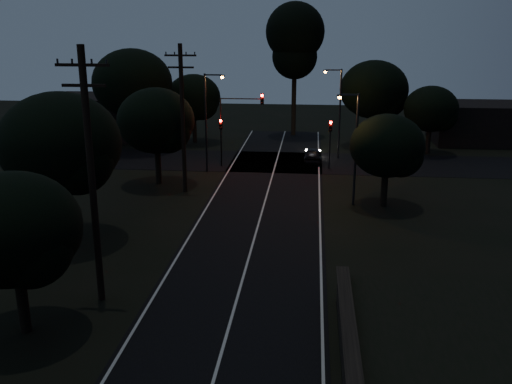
{
  "coord_description": "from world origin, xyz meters",
  "views": [
    {
      "loc": [
        3.15,
        -7.18,
        11.75
      ],
      "look_at": [
        0.0,
        24.0,
        2.5
      ],
      "focal_mm": 40.0,
      "sensor_mm": 36.0,
      "label": 1
    }
  ],
  "objects_px": {
    "signal_right": "(330,136)",
    "streetlight_c": "(354,142)",
    "streetlight_b": "(338,107)",
    "utility_pole_mid": "(91,174)",
    "car": "(313,155)",
    "streetlight_a": "(208,116)",
    "signal_mast": "(241,116)",
    "utility_pole_far": "(183,117)",
    "tall_pine": "(295,40)",
    "signal_left": "(221,134)"
  },
  "relations": [
    {
      "from": "signal_right",
      "to": "streetlight_c",
      "type": "height_order",
      "value": "streetlight_c"
    },
    {
      "from": "streetlight_b",
      "to": "signal_right",
      "type": "bearing_deg",
      "value": -100.0
    },
    {
      "from": "utility_pole_mid",
      "to": "car",
      "type": "bearing_deg",
      "value": 71.34
    },
    {
      "from": "car",
      "to": "streetlight_a",
      "type": "bearing_deg",
      "value": 27.1
    },
    {
      "from": "signal_right",
      "to": "signal_mast",
      "type": "distance_m",
      "value": 7.66
    },
    {
      "from": "signal_mast",
      "to": "streetlight_a",
      "type": "relative_size",
      "value": 0.78
    },
    {
      "from": "utility_pole_far",
      "to": "tall_pine",
      "type": "xyz_separation_m",
      "value": [
        7.0,
        23.0,
        4.66
      ]
    },
    {
      "from": "tall_pine",
      "to": "signal_left",
      "type": "xyz_separation_m",
      "value": [
        -5.6,
        -15.01,
        -7.31
      ]
    },
    {
      "from": "utility_pole_far",
      "to": "tall_pine",
      "type": "height_order",
      "value": "tall_pine"
    },
    {
      "from": "utility_pole_far",
      "to": "signal_mast",
      "type": "relative_size",
      "value": 1.68
    },
    {
      "from": "utility_pole_far",
      "to": "streetlight_c",
      "type": "distance_m",
      "value": 12.05
    },
    {
      "from": "tall_pine",
      "to": "streetlight_c",
      "type": "bearing_deg",
      "value": -79.07
    },
    {
      "from": "signal_left",
      "to": "utility_pole_mid",
      "type": "bearing_deg",
      "value": -93.21
    },
    {
      "from": "signal_right",
      "to": "streetlight_c",
      "type": "xyz_separation_m",
      "value": [
        1.23,
        -9.99,
        1.51
      ]
    },
    {
      "from": "signal_right",
      "to": "car",
      "type": "relative_size",
      "value": 1.08
    },
    {
      "from": "utility_pole_mid",
      "to": "streetlight_c",
      "type": "height_order",
      "value": "utility_pole_mid"
    },
    {
      "from": "streetlight_c",
      "to": "car",
      "type": "xyz_separation_m",
      "value": [
        -2.63,
        12.24,
        -3.7
      ]
    },
    {
      "from": "car",
      "to": "utility_pole_mid",
      "type": "bearing_deg",
      "value": 71.96
    },
    {
      "from": "tall_pine",
      "to": "signal_right",
      "type": "height_order",
      "value": "tall_pine"
    },
    {
      "from": "streetlight_b",
      "to": "car",
      "type": "relative_size",
      "value": 2.1
    },
    {
      "from": "signal_mast",
      "to": "streetlight_b",
      "type": "xyz_separation_m",
      "value": [
        8.22,
        4.01,
        0.3
      ]
    },
    {
      "from": "utility_pole_mid",
      "to": "signal_mast",
      "type": "xyz_separation_m",
      "value": [
        3.09,
        24.99,
        -1.4
      ]
    },
    {
      "from": "signal_left",
      "to": "car",
      "type": "height_order",
      "value": "signal_left"
    },
    {
      "from": "streetlight_a",
      "to": "streetlight_c",
      "type": "bearing_deg",
      "value": -35.69
    },
    {
      "from": "signal_mast",
      "to": "streetlight_c",
      "type": "distance_m",
      "value": 13.28
    },
    {
      "from": "car",
      "to": "signal_mast",
      "type": "bearing_deg",
      "value": 20.79
    },
    {
      "from": "tall_pine",
      "to": "signal_right",
      "type": "distance_m",
      "value": 17.08
    },
    {
      "from": "signal_left",
      "to": "car",
      "type": "distance_m",
      "value": 8.41
    },
    {
      "from": "streetlight_a",
      "to": "streetlight_b",
      "type": "bearing_deg",
      "value": 29.48
    },
    {
      "from": "utility_pole_far",
      "to": "signal_left",
      "type": "distance_m",
      "value": 8.53
    },
    {
      "from": "tall_pine",
      "to": "streetlight_a",
      "type": "relative_size",
      "value": 1.76
    },
    {
      "from": "utility_pole_mid",
      "to": "streetlight_b",
      "type": "distance_m",
      "value": 31.15
    },
    {
      "from": "utility_pole_mid",
      "to": "signal_left",
      "type": "relative_size",
      "value": 2.68
    },
    {
      "from": "signal_right",
      "to": "signal_left",
      "type": "bearing_deg",
      "value": 180.0
    },
    {
      "from": "utility_pole_far",
      "to": "signal_right",
      "type": "xyz_separation_m",
      "value": [
        10.6,
        7.99,
        -2.65
      ]
    },
    {
      "from": "signal_right",
      "to": "signal_mast",
      "type": "xyz_separation_m",
      "value": [
        -7.51,
        0.0,
        1.5
      ]
    },
    {
      "from": "utility_pole_mid",
      "to": "signal_right",
      "type": "bearing_deg",
      "value": 67.01
    },
    {
      "from": "signal_left",
      "to": "car",
      "type": "relative_size",
      "value": 1.08
    },
    {
      "from": "signal_right",
      "to": "signal_mast",
      "type": "height_order",
      "value": "signal_mast"
    },
    {
      "from": "streetlight_c",
      "to": "signal_right",
      "type": "bearing_deg",
      "value": 97.02
    },
    {
      "from": "utility_pole_far",
      "to": "streetlight_b",
      "type": "xyz_separation_m",
      "value": [
        11.31,
        12.0,
        -0.85
      ]
    },
    {
      "from": "signal_right",
      "to": "car",
      "type": "xyz_separation_m",
      "value": [
        -1.4,
        2.25,
        -2.19
      ]
    },
    {
      "from": "utility_pole_far",
      "to": "signal_left",
      "type": "bearing_deg",
      "value": 80.06
    },
    {
      "from": "tall_pine",
      "to": "signal_mast",
      "type": "xyz_separation_m",
      "value": [
        -3.91,
        -15.01,
        -5.81
      ]
    },
    {
      "from": "tall_pine",
      "to": "signal_mast",
      "type": "distance_m",
      "value": 16.56
    },
    {
      "from": "signal_left",
      "to": "utility_pole_far",
      "type": "bearing_deg",
      "value": -99.94
    },
    {
      "from": "signal_left",
      "to": "streetlight_c",
      "type": "bearing_deg",
      "value": -43.76
    },
    {
      "from": "signal_right",
      "to": "streetlight_b",
      "type": "distance_m",
      "value": 4.45
    },
    {
      "from": "tall_pine",
      "to": "signal_right",
      "type": "relative_size",
      "value": 3.43
    },
    {
      "from": "streetlight_a",
      "to": "car",
      "type": "bearing_deg",
      "value": 26.48
    }
  ]
}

